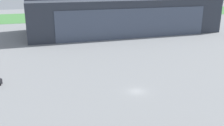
# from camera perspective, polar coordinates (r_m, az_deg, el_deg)

# --- Properties ---
(ground_plane) EXTENTS (440.00, 440.00, 0.00)m
(ground_plane) POSITION_cam_1_polar(r_m,az_deg,el_deg) (68.72, 5.40, -6.27)
(ground_plane) COLOR slate
(grass_field_strip) EXTENTS (440.00, 56.00, 0.08)m
(grass_field_strip) POSITION_cam_1_polar(r_m,az_deg,el_deg) (215.39, -10.83, 10.08)
(grass_field_strip) COLOR #407A3C
(grass_field_strip) RESTS_ON ground_plane
(maintenance_hangar) EXTENTS (102.43, 40.83, 19.64)m
(maintenance_hangar) POSITION_cam_1_polar(r_m,az_deg,el_deg) (148.28, 2.04, 10.62)
(maintenance_hangar) COLOR #2D333D
(maintenance_hangar) RESTS_ON ground_plane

